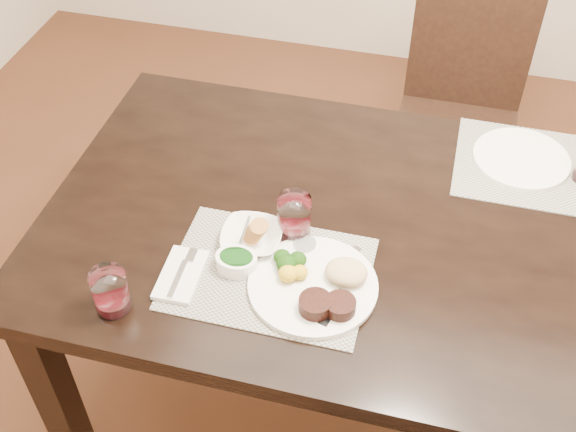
% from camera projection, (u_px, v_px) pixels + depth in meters
% --- Properties ---
extents(ground_plane, '(4.50, 4.50, 0.00)m').
position_uv_depth(ground_plane, '(408.00, 404.00, 2.28)').
color(ground_plane, '#432415').
rests_on(ground_plane, ground).
extents(dining_table, '(2.00, 1.00, 0.75)m').
position_uv_depth(dining_table, '(439.00, 264.00, 1.81)').
color(dining_table, black).
rests_on(dining_table, ground).
extents(chair_far, '(0.42, 0.42, 0.90)m').
position_uv_depth(chair_far, '(460.00, 105.00, 2.57)').
color(chair_far, black).
rests_on(chair_far, ground).
extents(placemat_near, '(0.46, 0.34, 0.00)m').
position_uv_depth(placemat_near, '(269.00, 273.00, 1.68)').
color(placemat_near, gray).
rests_on(placemat_near, dining_table).
extents(placemat_far, '(0.46, 0.34, 0.00)m').
position_uv_depth(placemat_far, '(542.00, 168.00, 1.94)').
color(placemat_far, gray).
rests_on(placemat_far, dining_table).
extents(dinner_plate, '(0.30, 0.30, 0.05)m').
position_uv_depth(dinner_plate, '(319.00, 285.00, 1.63)').
color(dinner_plate, white).
rests_on(dinner_plate, placemat_near).
extents(napkin_fork, '(0.10, 0.16, 0.02)m').
position_uv_depth(napkin_fork, '(181.00, 274.00, 1.66)').
color(napkin_fork, white).
rests_on(napkin_fork, placemat_near).
extents(steak_knife, '(0.06, 0.26, 0.01)m').
position_uv_depth(steak_knife, '(336.00, 299.00, 1.61)').
color(steak_knife, silver).
rests_on(steak_knife, placemat_near).
extents(cracker_bowl, '(0.16, 0.16, 0.07)m').
position_uv_depth(cracker_bowl, '(252.00, 237.00, 1.73)').
color(cracker_bowl, white).
rests_on(cracker_bowl, placemat_near).
extents(sauce_ramekin, '(0.10, 0.15, 0.08)m').
position_uv_depth(sauce_ramekin, '(237.00, 261.00, 1.67)').
color(sauce_ramekin, white).
rests_on(sauce_ramekin, placemat_near).
extents(wine_glass_near, '(0.08, 0.08, 0.11)m').
position_uv_depth(wine_glass_near, '(294.00, 218.00, 1.73)').
color(wine_glass_near, white).
rests_on(wine_glass_near, placemat_near).
extents(far_plate, '(0.26, 0.26, 0.01)m').
position_uv_depth(far_plate, '(521.00, 158.00, 1.96)').
color(far_plate, white).
rests_on(far_plate, placemat_far).
extents(wine_glass_side, '(0.08, 0.08, 0.11)m').
position_uv_depth(wine_glass_side, '(111.00, 293.00, 1.58)').
color(wine_glass_side, white).
rests_on(wine_glass_side, dining_table).
extents(salt_cellar, '(0.05, 0.05, 0.02)m').
position_uv_depth(salt_cellar, '(305.00, 246.00, 1.73)').
color(salt_cellar, white).
rests_on(salt_cellar, dining_table).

